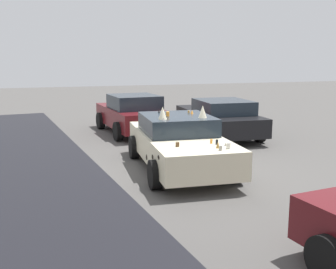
{
  "coord_description": "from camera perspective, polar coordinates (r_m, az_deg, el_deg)",
  "views": [
    {
      "loc": [
        -9.31,
        3.33,
        2.77
      ],
      "look_at": [
        0.0,
        0.3,
        0.9
      ],
      "focal_mm": 43.62,
      "sensor_mm": 36.0,
      "label": 1
    }
  ],
  "objects": [
    {
      "name": "art_car_decorated",
      "position": [
        10.15,
        1.55,
        -1.09
      ],
      "size": [
        4.57,
        2.3,
        1.62
      ],
      "rotation": [
        0.0,
        0.0,
        3.07
      ],
      "color": "beige",
      "rests_on": "ground"
    },
    {
      "name": "ground_plane",
      "position": [
        10.27,
        1.6,
        -4.84
      ],
      "size": [
        60.0,
        60.0,
        0.0
      ],
      "primitive_type": "plane",
      "color": "#514F4C"
    },
    {
      "name": "parked_sedan_far_right",
      "position": [
        15.02,
        -4.98,
        2.89
      ],
      "size": [
        4.15,
        2.25,
        1.42
      ],
      "rotation": [
        0.0,
        0.0,
        0.08
      ],
      "color": "#5B1419",
      "rests_on": "ground"
    },
    {
      "name": "parked_sedan_behind_left",
      "position": [
        14.44,
        7.15,
        2.37
      ],
      "size": [
        4.51,
        2.23,
        1.32
      ],
      "rotation": [
        0.0,
        0.0,
        -0.05
      ],
      "color": "black",
      "rests_on": "ground"
    }
  ]
}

